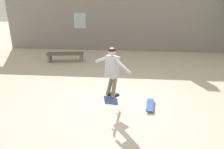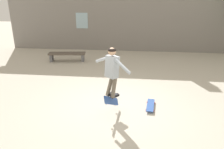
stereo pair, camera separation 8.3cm
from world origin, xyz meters
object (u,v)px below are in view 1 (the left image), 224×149
Objects in this scene: park_bench at (65,55)px; skateboard_resting at (150,105)px; skateboard_flipping at (111,101)px; skater at (112,68)px.

park_bench is 2.27× the size of skateboard_resting.
skateboard_flipping is at bearing -60.70° from skateboard_resting.
skateboard_flipping is at bearing -67.50° from park_bench.
skater is 1.71× the size of skateboard_resting.
skater reaches higher than park_bench.
skater is 1.77m from skateboard_resting.
skater reaches higher than skateboard_resting.
park_bench is 1.32× the size of skater.
park_bench is 5.62m from skateboard_flipping.
park_bench is at bearing 52.59° from skateboard_flipping.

